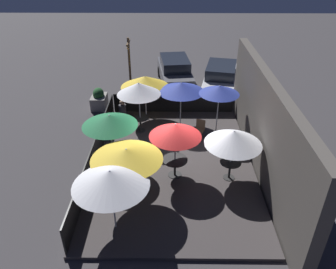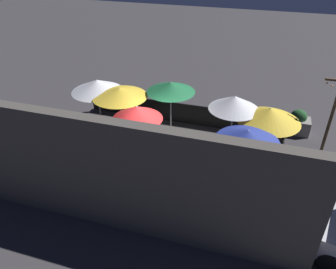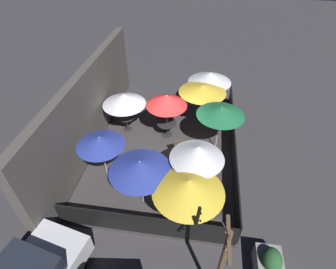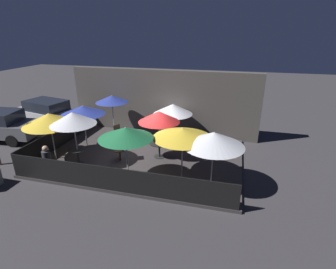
{
  "view_description": "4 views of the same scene",
  "coord_description": "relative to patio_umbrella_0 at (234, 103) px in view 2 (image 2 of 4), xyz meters",
  "views": [
    {
      "loc": [
        10.43,
        -0.11,
        7.75
      ],
      "look_at": [
        -0.57,
        -0.22,
        1.08
      ],
      "focal_mm": 35.0,
      "sensor_mm": 36.0,
      "label": 1
    },
    {
      "loc": [
        -3.32,
        9.56,
        7.6
      ],
      "look_at": [
        -0.23,
        -0.47,
        1.02
      ],
      "focal_mm": 35.0,
      "sensor_mm": 36.0,
      "label": 2
    },
    {
      "loc": [
        -8.87,
        -1.44,
        8.3
      ],
      "look_at": [
        -0.32,
        -0.18,
        1.05
      ],
      "focal_mm": 28.0,
      "sensor_mm": 36.0,
      "label": 3
    },
    {
      "loc": [
        3.91,
        -10.38,
        5.56
      ],
      "look_at": [
        1.11,
        0.27,
        1.18
      ],
      "focal_mm": 28.0,
      "sensor_mm": 36.0,
      "label": 4
    }
  ],
  "objects": [
    {
      "name": "patio_umbrella_8",
      "position": [
        2.68,
        -0.81,
        -0.07
      ],
      "size": [
        2.01,
        2.01,
        2.22
      ],
      "color": "#B2B2B7",
      "rests_on": "patio_deck"
    },
    {
      "name": "patio_chair_0",
      "position": [
        1.68,
        0.78,
        -1.55
      ],
      "size": [
        0.53,
        0.53,
        0.96
      ],
      "rotation": [
        0.0,
        0.0,
        -2.71
      ],
      "color": "#4C3828",
      "rests_on": "patio_deck"
    },
    {
      "name": "patio_umbrella_5",
      "position": [
        0.08,
        3.43,
        -0.0
      ],
      "size": [
        1.73,
        1.73,
        2.27
      ],
      "color": "#B2B2B7",
      "rests_on": "patio_deck"
    },
    {
      "name": "dining_table_0",
      "position": [
        0.0,
        0.0,
        -1.53
      ],
      "size": [
        0.78,
        0.78,
        0.7
      ],
      "color": "black",
      "rests_on": "patio_deck"
    },
    {
      "name": "patio_deck",
      "position": [
        2.47,
        1.49,
        -2.14
      ],
      "size": [
        8.93,
        6.15,
        0.12
      ],
      "color": "#383333",
      "rests_on": "ground_plane"
    },
    {
      "name": "patio_umbrella_2",
      "position": [
        3.23,
        1.54,
        -0.14
      ],
      "size": [
        1.84,
        1.84,
        2.19
      ],
      "color": "#B2B2B7",
      "rests_on": "patio_deck"
    },
    {
      "name": "patio_umbrella_6",
      "position": [
        5.79,
        -0.29,
        -0.19
      ],
      "size": [
        2.21,
        2.21,
        2.15
      ],
      "color": "#B2B2B7",
      "rests_on": "patio_deck"
    },
    {
      "name": "patio_umbrella_0",
      "position": [
        0.0,
        0.0,
        0.0
      ],
      "size": [
        1.89,
        1.89,
        2.35
      ],
      "color": "#B2B2B7",
      "rests_on": "patio_deck"
    },
    {
      "name": "patio_umbrella_3",
      "position": [
        4.61,
        0.02,
        -0.2
      ],
      "size": [
        2.27,
        2.27,
        2.07
      ],
      "color": "#B2B2B7",
      "rests_on": "patio_deck"
    },
    {
      "name": "patio_umbrella_7",
      "position": [
        -1.29,
        0.17,
        -0.2
      ],
      "size": [
        2.28,
        2.28,
        2.15
      ],
      "color": "#B2B2B7",
      "rests_on": "patio_deck"
    },
    {
      "name": "patron_0",
      "position": [
        -0.84,
        -0.89,
        -1.57
      ],
      "size": [
        0.49,
        0.49,
        1.14
      ],
      "rotation": [
        0.0,
        0.0,
        5.41
      ],
      "color": "#333338",
      "rests_on": "patio_deck"
    },
    {
      "name": "patio_umbrella_1",
      "position": [
        3.37,
        3.53,
        -0.34
      ],
      "size": [
        2.01,
        2.01,
        2.01
      ],
      "color": "#B2B2B7",
      "rests_on": "patio_deck"
    },
    {
      "name": "fence_side_left",
      "position": [
        -1.95,
        1.49,
        -1.61
      ],
      "size": [
        0.05,
        5.95,
        0.95
      ],
      "color": "black",
      "rests_on": "patio_deck"
    },
    {
      "name": "ground_plane",
      "position": [
        2.47,
        1.49,
        -2.2
      ],
      "size": [
        60.0,
        60.0,
        0.0
      ],
      "primitive_type": "plane",
      "color": "#383538"
    },
    {
      "name": "fence_front",
      "position": [
        2.47,
        -1.54,
        -1.61
      ],
      "size": [
        8.73,
        0.05,
        0.95
      ],
      "color": "black",
      "rests_on": "patio_deck"
    },
    {
      "name": "patio_chair_1",
      "position": [
        0.72,
        2.62,
        -1.57
      ],
      "size": [
        0.53,
        0.53,
        0.94
      ],
      "rotation": [
        0.0,
        0.0,
        -0.41
      ],
      "color": "#4C3828",
      "rests_on": "patio_deck"
    },
    {
      "name": "patio_umbrella_4",
      "position": [
        -0.69,
        1.82,
        -0.22
      ],
      "size": [
        2.12,
        2.12,
        2.08
      ],
      "color": "#B2B2B7",
      "rests_on": "patio_deck"
    },
    {
      "name": "planter_box",
      "position": [
        -2.6,
        -2.38,
        -1.73
      ],
      "size": [
        1.07,
        0.75,
        1.1
      ],
      "color": "gray",
      "rests_on": "ground_plane"
    },
    {
      "name": "building_wall",
      "position": [
        2.47,
        4.8,
        -0.4
      ],
      "size": [
        10.53,
        0.36,
        3.62
      ],
      "color": "#4C4742",
      "rests_on": "ground_plane"
    },
    {
      "name": "dining_table_1",
      "position": [
        3.37,
        3.53,
        -1.51
      ],
      "size": [
        0.76,
        0.76,
        0.73
      ],
      "color": "black",
      "rests_on": "patio_deck"
    },
    {
      "name": "light_post",
      "position": [
        -3.5,
        -0.79,
        -0.27
      ],
      "size": [
        1.1,
        0.12,
        3.43
      ],
      "color": "brown",
      "rests_on": "ground_plane"
    },
    {
      "name": "dining_table_2",
      "position": [
        3.23,
        1.54,
        -1.52
      ],
      "size": [
        0.92,
        0.92,
        0.71
      ],
      "color": "black",
      "rests_on": "patio_deck"
    }
  ]
}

